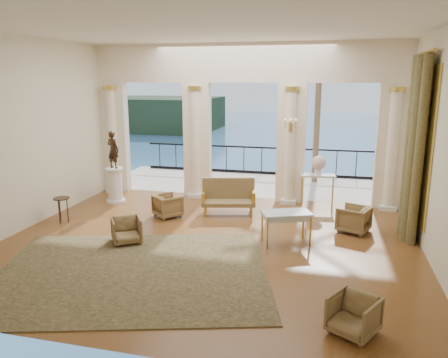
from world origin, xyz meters
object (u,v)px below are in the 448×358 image
(statue, at_px, (113,150))
(armchair_c, at_px, (354,218))
(armchair_a, at_px, (126,229))
(side_table, at_px, (61,201))
(settee, at_px, (228,196))
(console_table, at_px, (318,180))
(armchair_d, at_px, (168,205))
(armchair_b, at_px, (354,313))
(pedestal, at_px, (115,186))
(game_table, at_px, (286,215))

(statue, bearing_deg, armchair_c, -171.33)
(armchair_a, distance_m, side_table, 2.36)
(settee, relative_size, console_table, 1.51)
(armchair_d, xyz_separation_m, settee, (1.45, 0.68, 0.14))
(settee, bearing_deg, armchair_b, -72.80)
(armchair_b, height_order, statue, statue)
(armchair_a, relative_size, statue, 0.59)
(armchair_d, bearing_deg, settee, -113.79)
(armchair_d, xyz_separation_m, console_table, (3.72, 1.95, 0.43))
(pedestal, height_order, statue, statue)
(side_table, bearing_deg, armchair_c, 8.41)
(settee, xyz_separation_m, side_table, (-3.84, -1.76, 0.09))
(armchair_b, bearing_deg, armchair_c, 117.15)
(armchair_c, xyz_separation_m, pedestal, (-6.61, 0.97, 0.15))
(armchair_b, xyz_separation_m, armchair_c, (0.16, 4.36, 0.03))
(armchair_a, relative_size, side_table, 0.98)
(game_table, relative_size, statue, 1.11)
(statue, height_order, console_table, statue)
(armchair_a, bearing_deg, settee, 24.00)
(armchair_c, xyz_separation_m, side_table, (-7.02, -1.04, 0.21))
(console_table, bearing_deg, armchair_a, -143.42)
(armchair_d, distance_m, statue, 2.51)
(armchair_c, bearing_deg, console_table, -134.01)
(pedestal, bearing_deg, armchair_c, -8.33)
(pedestal, bearing_deg, console_table, 10.12)
(armchair_c, relative_size, console_table, 0.69)
(pedestal, relative_size, side_table, 1.59)
(side_table, bearing_deg, armchair_b, -25.88)
(pedestal, bearing_deg, armchair_b, -39.58)
(armchair_c, distance_m, settee, 3.26)
(pedestal, height_order, side_table, pedestal)
(armchair_b, distance_m, armchair_c, 4.37)
(game_table, bearing_deg, armchair_d, 137.23)
(armchair_c, relative_size, statue, 0.64)
(armchair_a, height_order, statue, statue)
(armchair_b, bearing_deg, statue, 169.72)
(armchair_a, distance_m, settee, 3.12)
(armchair_a, height_order, side_table, side_table)
(settee, relative_size, statue, 1.41)
(armchair_b, xyz_separation_m, console_table, (-0.75, 6.35, 0.44))
(game_table, xyz_separation_m, side_table, (-5.56, 0.08, -0.09))
(armchair_d, height_order, side_table, armchair_d)
(armchair_a, bearing_deg, armchair_d, 50.06)
(armchair_c, relative_size, game_table, 0.58)
(side_table, bearing_deg, game_table, -0.80)
(game_table, xyz_separation_m, statue, (-5.16, 2.08, 0.91))
(armchair_b, relative_size, pedestal, 0.61)
(armchair_b, distance_m, armchair_d, 6.27)
(armchair_c, relative_size, settee, 0.45)
(armchair_a, relative_size, console_table, 0.63)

